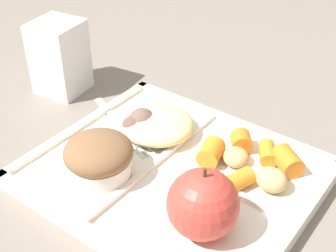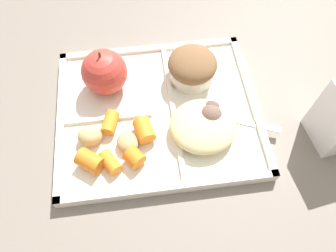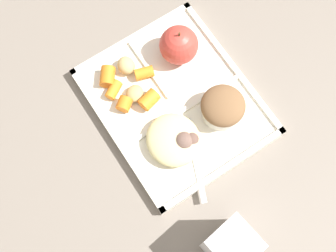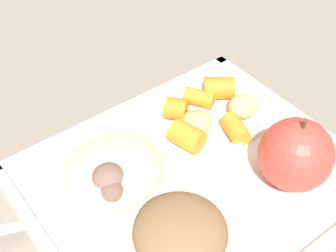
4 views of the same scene
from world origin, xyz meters
name	(u,v)px [view 2 (image 2 of 4)]	position (x,y,z in m)	size (l,w,h in m)	color
ground	(158,115)	(0.00, 0.00, 0.00)	(6.00, 6.00, 0.00)	slate
lunch_tray	(158,112)	(0.00, 0.00, 0.01)	(0.32, 0.27, 0.02)	silver
green_apple	(104,72)	(-0.08, 0.06, 0.05)	(0.07, 0.07, 0.08)	#C63D33
bran_muffin	(192,67)	(0.06, 0.06, 0.04)	(0.08, 0.08, 0.05)	silver
carrot_slice_near_corner	(144,130)	(-0.03, -0.04, 0.03)	(0.03, 0.03, 0.03)	orange
carrot_slice_large	(90,161)	(-0.11, -0.08, 0.03)	(0.03, 0.03, 0.04)	orange
carrot_slice_tilted	(134,158)	(-0.04, -0.08, 0.03)	(0.03, 0.03, 0.02)	orange
carrot_slice_back	(110,162)	(-0.08, -0.09, 0.02)	(0.02, 0.02, 0.03)	orange
carrot_slice_edge	(110,123)	(-0.08, -0.02, 0.03)	(0.02, 0.02, 0.04)	orange
potato_chunk_small	(90,136)	(-0.11, -0.04, 0.03)	(0.04, 0.03, 0.03)	tan
potato_chunk_browned	(128,142)	(-0.05, -0.06, 0.02)	(0.03, 0.03, 0.02)	tan
egg_noodle_pile	(203,126)	(0.06, -0.05, 0.03)	(0.10, 0.10, 0.03)	beige
meatball_back	(210,117)	(0.08, -0.03, 0.03)	(0.04, 0.04, 0.04)	brown
meatball_center	(211,111)	(0.08, -0.02, 0.03)	(0.03, 0.03, 0.03)	brown
meatball_front	(200,133)	(0.06, -0.06, 0.03)	(0.03, 0.03, 0.03)	brown
meatball_side	(209,122)	(0.07, -0.04, 0.03)	(0.03, 0.03, 0.03)	brown
plastic_fork	(224,117)	(0.10, -0.03, 0.02)	(0.15, 0.08, 0.00)	silver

